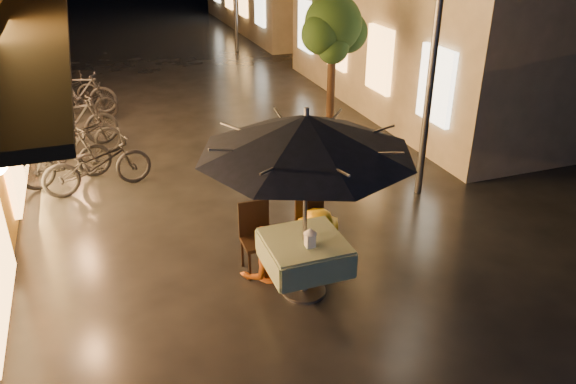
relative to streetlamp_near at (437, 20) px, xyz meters
name	(u,v)px	position (x,y,z in m)	size (l,w,h in m)	color
ground	(298,292)	(-3.00, -2.00, -2.92)	(90.00, 90.00, 0.00)	black
street_tree	(333,28)	(-0.59, 2.51, -0.50)	(1.43, 1.20, 3.15)	black
streetlamp_near	(437,20)	(0.00, 0.00, 0.00)	(0.36, 0.36, 4.23)	#59595E
cafe_table	(304,253)	(-2.93, -2.01, -2.33)	(0.99, 0.99, 0.78)	#59595E
patio_umbrella	(306,134)	(-2.93, -2.01, -0.77)	(2.55, 2.55, 2.46)	#59595E
cafe_chair_left	(256,233)	(-3.33, -1.28, -2.38)	(0.42, 0.42, 0.97)	black
cafe_chair_right	(312,223)	(-2.53, -1.28, -2.38)	(0.42, 0.42, 0.97)	black
table_lantern	(310,236)	(-2.93, -2.18, -2.00)	(0.16, 0.16, 0.25)	white
person_orange	(264,229)	(-3.28, -1.47, -2.22)	(0.68, 0.53, 1.40)	#C25916
person_yellow	(318,212)	(-2.50, -1.42, -2.13)	(1.01, 0.58, 1.57)	#FFB80E
bicycle_0	(97,164)	(-5.21, 2.00, -2.43)	(0.65, 1.86, 0.98)	black
bicycle_1	(65,158)	(-5.72, 2.47, -2.42)	(0.46, 1.64, 0.99)	black
bicycle_2	(80,135)	(-5.44, 3.83, -2.51)	(0.54, 1.56, 0.82)	black
bicycle_3	(73,123)	(-5.56, 4.20, -2.38)	(0.51, 1.80, 1.08)	#222329
bicycle_4	(83,103)	(-5.33, 6.07, -2.51)	(0.54, 1.55, 0.82)	black
bicycle_5	(80,93)	(-5.36, 6.51, -2.40)	(0.49, 1.73, 1.04)	#212229
bicycle_6	(66,90)	(-5.69, 7.34, -2.51)	(0.54, 1.54, 0.81)	black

